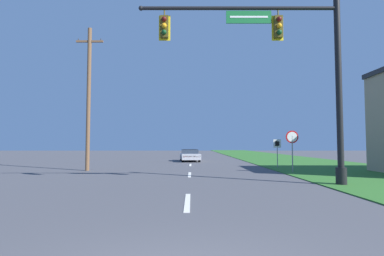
# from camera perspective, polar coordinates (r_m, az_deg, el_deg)

# --- Properties ---
(grass_verge_right) EXTENTS (10.00, 110.00, 0.04)m
(grass_verge_right) POSITION_cam_1_polar(r_m,az_deg,el_deg) (34.59, 17.74, -5.80)
(grass_verge_right) COLOR #2D6626
(grass_verge_right) RESTS_ON ground
(road_center_line) EXTENTS (0.16, 34.80, 0.01)m
(road_center_line) POSITION_cam_1_polar(r_m,az_deg,el_deg) (25.02, -0.10, -7.05)
(road_center_line) COLOR silver
(road_center_line) RESTS_ON ground
(signal_mast) EXTENTS (8.80, 0.47, 8.43)m
(signal_mast) POSITION_cam_1_polar(r_m,az_deg,el_deg) (13.75, 18.62, 11.37)
(signal_mast) COLOR black
(signal_mast) RESTS_ON grass_verge_right
(car_ahead) EXTENTS (2.20, 4.65, 1.19)m
(car_ahead) POSITION_cam_1_polar(r_m,az_deg,el_deg) (30.61, -0.20, -5.21)
(car_ahead) COLOR black
(car_ahead) RESTS_ON ground
(stop_sign) EXTENTS (0.76, 0.07, 2.50)m
(stop_sign) POSITION_cam_1_polar(r_m,az_deg,el_deg) (19.09, 18.76, -2.51)
(stop_sign) COLOR gray
(stop_sign) RESTS_ON grass_verge_right
(route_sign_post) EXTENTS (0.55, 0.06, 2.03)m
(route_sign_post) POSITION_cam_1_polar(r_m,az_deg,el_deg) (22.66, 16.14, -3.48)
(route_sign_post) COLOR gray
(route_sign_post) RESTS_ON grass_verge_right
(utility_pole_near) EXTENTS (1.80, 0.26, 9.49)m
(utility_pole_near) POSITION_cam_1_polar(r_m,az_deg,el_deg) (21.03, -18.87, 5.76)
(utility_pole_near) COLOR brown
(utility_pole_near) RESTS_ON ground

